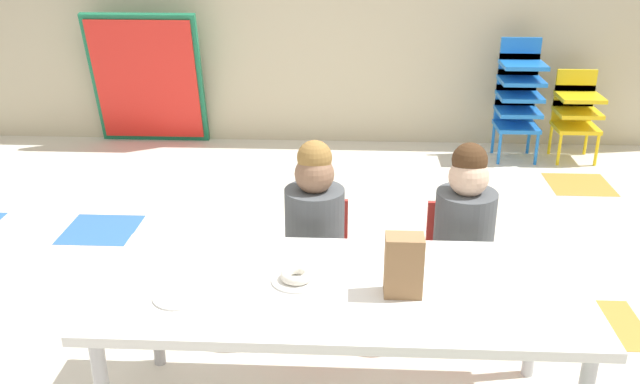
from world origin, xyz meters
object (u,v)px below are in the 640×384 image
Objects in this scene: craft_table at (341,297)px; seated_child_middle_seat at (464,225)px; kid_chair_yellow_stack at (576,109)px; paper_bag_brown at (404,265)px; paper_plate_center_table at (179,296)px; donut_powdered_on_plate at (297,275)px; seated_child_near_camera at (315,222)px; paper_plate_near_edge at (297,280)px; kid_chair_blue_stack at (519,93)px; folded_activity_table at (147,80)px.

craft_table is 1.88× the size of seated_child_middle_seat.
paper_bag_brown is at bearing -116.06° from kid_chair_yellow_stack.
donut_powdered_on_plate is at bearing 18.23° from paper_plate_center_table.
seated_child_near_camera and seated_child_middle_seat have the same top height.
kid_chair_yellow_stack is 3.78× the size of paper_plate_near_edge.
seated_child_near_camera is 0.65m from seated_child_middle_seat.
seated_child_middle_seat is at bearing 40.50° from donut_powdered_on_plate.
seated_child_middle_seat is at bearing -107.28° from kid_chair_blue_stack.
craft_table is 1.59× the size of folded_activity_table.
seated_child_near_camera reaches higher than donut_powdered_on_plate.
paper_plate_center_table is at bearing -120.83° from seated_child_near_camera.
seated_child_middle_seat is 1.35× the size of kid_chair_yellow_stack.
seated_child_near_camera is 5.10× the size of paper_plate_near_edge.
seated_child_middle_seat is 2.77m from kid_chair_yellow_stack.
paper_plate_near_edge is at bearing 174.45° from craft_table.
kid_chair_yellow_stack is 3.49m from paper_bag_brown.
seated_child_middle_seat reaches higher than paper_bag_brown.
paper_plate_center_table is at bearing -146.49° from seated_child_middle_seat.
kid_chair_blue_stack is 3.39m from donut_powdered_on_plate.
folded_activity_table is at bearing 119.49° from seated_child_near_camera.
kid_chair_blue_stack is at bearing 72.72° from seated_child_middle_seat.
kid_chair_yellow_stack is at bearing 60.51° from craft_table.
seated_child_near_camera is 1.35× the size of kid_chair_yellow_stack.
seated_child_near_camera reaches higher than paper_bag_brown.
seated_child_middle_seat is at bearing -116.21° from kid_chair_yellow_stack.
craft_table is 0.27m from paper_bag_brown.
folded_activity_table is at bearing 176.86° from kid_chair_yellow_stack.
paper_bag_brown is (-1.53, -3.13, 0.30)m from kid_chair_yellow_stack.
folded_activity_table is (-2.16, 2.67, -0.02)m from seated_child_middle_seat.
kid_chair_blue_stack is 5.11× the size of paper_plate_near_edge.
kid_chair_blue_stack reaches higher than kid_chair_yellow_stack.
seated_child_middle_seat reaches higher than paper_plate_near_edge.
kid_chair_yellow_stack reaches higher than paper_plate_near_edge.
kid_chair_blue_stack is at bearing 60.23° from seated_child_near_camera.
kid_chair_yellow_stack reaches higher than paper_plate_center_table.
folded_activity_table is 6.04× the size of paper_plate_near_edge.
kid_chair_yellow_stack is (1.74, 3.08, -0.14)m from craft_table.
kid_chair_yellow_stack is 5.78× the size of donut_powdered_on_plate.
craft_table is at bearing -131.02° from seated_child_middle_seat.
paper_plate_center_table is (-0.39, -0.13, 0.00)m from paper_plate_near_edge.
folded_activity_table is (-3.38, 0.19, 0.14)m from kid_chair_yellow_stack.
paper_plate_near_edge is (-1.45, -3.06, 0.08)m from kid_chair_blue_stack.
seated_child_middle_seat reaches higher than kid_chair_blue_stack.
paper_bag_brown is 1.22× the size of paper_plate_center_table.
seated_child_middle_seat is at bearing 48.98° from craft_table.
seated_child_near_camera reaches higher than paper_plate_near_edge.
kid_chair_blue_stack reaches higher than paper_plate_center_table.
donut_powdered_on_plate reaches higher than craft_table.
paper_bag_brown is 1.87× the size of donut_powdered_on_plate.
paper_bag_brown is (0.21, -0.05, 0.16)m from craft_table.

